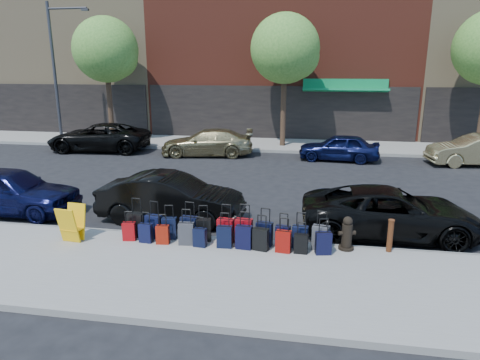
% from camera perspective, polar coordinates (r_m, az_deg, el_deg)
% --- Properties ---
extents(ground, '(120.00, 120.00, 0.00)m').
position_cam_1_polar(ground, '(15.87, 1.37, -1.98)').
color(ground, black).
rests_on(ground, ground).
extents(sidewalk_near, '(60.00, 4.00, 0.15)m').
position_cam_1_polar(sidewalk_near, '(9.92, -4.19, -12.51)').
color(sidewalk_near, gray).
rests_on(sidewalk_near, ground).
extents(sidewalk_far, '(60.00, 4.00, 0.15)m').
position_cam_1_polar(sidewalk_far, '(25.53, 4.62, 4.71)').
color(sidewalk_far, gray).
rests_on(sidewalk_far, ground).
extents(curb_near, '(60.00, 0.08, 0.15)m').
position_cam_1_polar(curb_near, '(11.70, -1.83, -8.00)').
color(curb_near, gray).
rests_on(curb_near, ground).
extents(curb_far, '(60.00, 0.08, 0.15)m').
position_cam_1_polar(curb_far, '(23.55, 4.18, 3.84)').
color(curb_far, gray).
rests_on(curb_far, ground).
extents(building_left, '(15.00, 12.12, 16.00)m').
position_cam_1_polar(building_left, '(37.82, -20.31, 19.27)').
color(building_left, '#99825E').
rests_on(building_left, ground).
extents(tree_left, '(3.80, 3.80, 7.27)m').
position_cam_1_polar(tree_left, '(27.32, -17.18, 16.04)').
color(tree_left, black).
rests_on(tree_left, sidewalk_far).
extents(tree_center, '(3.80, 3.80, 7.27)m').
position_cam_1_polar(tree_center, '(24.58, 6.34, 16.77)').
color(tree_center, black).
rests_on(tree_center, sidewalk_far).
extents(streetlight, '(2.59, 0.18, 8.00)m').
position_cam_1_polar(streetlight, '(28.13, -23.23, 13.93)').
color(streetlight, '#333338').
rests_on(streetlight, sidewalk_far).
extents(suitcase_front_0, '(0.46, 0.28, 1.07)m').
position_cam_1_polar(suitcase_front_0, '(11.97, -13.65, -5.78)').
color(suitcase_front_0, black).
rests_on(suitcase_front_0, sidewalk_near).
extents(suitcase_front_1, '(0.46, 0.31, 1.01)m').
position_cam_1_polar(suitcase_front_1, '(11.78, -11.42, -6.08)').
color(suitcase_front_1, black).
rests_on(suitcase_front_1, sidewalk_near).
extents(suitcase_front_2, '(0.41, 0.27, 0.92)m').
position_cam_1_polar(suitcase_front_2, '(11.66, -9.41, -6.35)').
color(suitcase_front_2, black).
rests_on(suitcase_front_2, sidewalk_near).
extents(suitcase_front_3, '(0.46, 0.28, 1.05)m').
position_cam_1_polar(suitcase_front_3, '(11.47, -6.77, -6.42)').
color(suitcase_front_3, black).
rests_on(suitcase_front_3, sidewalk_near).
extents(suitcase_front_4, '(0.43, 0.29, 0.97)m').
position_cam_1_polar(suitcase_front_4, '(11.40, -4.90, -6.62)').
color(suitcase_front_4, black).
rests_on(suitcase_front_4, sidewalk_near).
extents(suitcase_front_5, '(0.45, 0.28, 1.02)m').
position_cam_1_polar(suitcase_front_5, '(11.27, -1.92, -6.74)').
color(suitcase_front_5, '#980910').
rests_on(suitcase_front_5, sidewalk_near).
extents(suitcase_front_6, '(0.46, 0.28, 1.05)m').
position_cam_1_polar(suitcase_front_6, '(11.20, 0.52, -6.83)').
color(suitcase_front_6, maroon).
rests_on(suitcase_front_6, sidewalk_near).
extents(suitcase_front_7, '(0.44, 0.30, 0.99)m').
position_cam_1_polar(suitcase_front_7, '(11.10, 3.27, -7.16)').
color(suitcase_front_7, black).
rests_on(suitcase_front_7, sidewalk_near).
extents(suitcase_front_8, '(0.39, 0.26, 0.88)m').
position_cam_1_polar(suitcase_front_8, '(11.09, 5.72, -7.44)').
color(suitcase_front_8, black).
rests_on(suitcase_front_8, sidewalk_near).
extents(suitcase_front_9, '(0.41, 0.26, 0.94)m').
position_cam_1_polar(suitcase_front_9, '(11.03, 8.02, -7.55)').
color(suitcase_front_9, black).
rests_on(suitcase_front_9, sidewalk_near).
extents(suitcase_front_10, '(0.45, 0.31, 1.00)m').
position_cam_1_polar(suitcase_front_10, '(11.03, 10.70, -7.56)').
color(suitcase_front_10, '#424248').
rests_on(suitcase_front_10, sidewalk_near).
extents(suitcase_back_0, '(0.36, 0.24, 0.79)m').
position_cam_1_polar(suitcase_back_0, '(11.78, -14.56, -6.63)').
color(suitcase_back_0, '#9E0A0E').
rests_on(suitcase_back_0, sidewalk_near).
extents(suitcase_back_1, '(0.36, 0.22, 0.82)m').
position_cam_1_polar(suitcase_back_1, '(11.55, -12.44, -6.90)').
color(suitcase_back_1, black).
rests_on(suitcase_back_1, sidewalk_near).
extents(suitcase_back_2, '(0.35, 0.23, 0.79)m').
position_cam_1_polar(suitcase_back_2, '(11.38, -10.27, -7.17)').
color(suitcase_back_2, maroon).
rests_on(suitcase_back_2, sidewalk_near).
extents(suitcase_back_3, '(0.42, 0.27, 0.94)m').
position_cam_1_polar(suitcase_back_3, '(11.23, -7.15, -7.10)').
color(suitcase_back_3, '#353439').
rests_on(suitcase_back_3, sidewalk_near).
extents(suitcase_back_4, '(0.35, 0.22, 0.79)m').
position_cam_1_polar(suitcase_back_4, '(11.08, -5.37, -7.62)').
color(suitcase_back_4, black).
rests_on(suitcase_back_4, sidewalk_near).
extents(suitcase_back_5, '(0.39, 0.23, 0.91)m').
position_cam_1_polar(suitcase_back_5, '(10.98, -2.08, -7.56)').
color(suitcase_back_5, black).
rests_on(suitcase_back_5, sidewalk_near).
extents(suitcase_back_6, '(0.43, 0.27, 0.96)m').
position_cam_1_polar(suitcase_back_6, '(10.90, 0.52, -7.63)').
color(suitcase_back_6, black).
rests_on(suitcase_back_6, sidewalk_near).
extents(suitcase_back_7, '(0.42, 0.29, 0.91)m').
position_cam_1_polar(suitcase_back_7, '(10.83, 2.79, -7.90)').
color(suitcase_back_7, black).
rests_on(suitcase_back_7, sidewalk_near).
extents(suitcase_back_8, '(0.40, 0.26, 0.89)m').
position_cam_1_polar(suitcase_back_8, '(10.77, 5.80, -8.15)').
color(suitcase_back_8, maroon).
rests_on(suitcase_back_8, sidewalk_near).
extents(suitcase_back_9, '(0.34, 0.21, 0.79)m').
position_cam_1_polar(suitcase_back_9, '(10.77, 8.12, -8.39)').
color(suitcase_back_9, black).
rests_on(suitcase_back_9, sidewalk_near).
extents(suitcase_back_10, '(0.42, 0.29, 0.91)m').
position_cam_1_polar(suitcase_back_10, '(10.80, 11.05, -8.26)').
color(suitcase_back_10, black).
rests_on(suitcase_back_10, sidewalk_near).
extents(fire_hydrant, '(0.45, 0.39, 0.87)m').
position_cam_1_polar(fire_hydrant, '(11.15, 14.06, -7.03)').
color(fire_hydrant, black).
rests_on(fire_hydrant, sidewalk_near).
extents(bollard, '(0.16, 0.16, 0.84)m').
position_cam_1_polar(bollard, '(11.31, 19.39, -6.95)').
color(bollard, '#38190C').
rests_on(bollard, sidewalk_near).
extents(display_rack, '(0.59, 0.64, 0.96)m').
position_cam_1_polar(display_rack, '(12.12, -21.50, -5.46)').
color(display_rack, yellow).
rests_on(display_rack, sidewalk_near).
extents(car_near_0, '(4.48, 1.81, 1.53)m').
position_cam_1_polar(car_near_0, '(15.57, -28.43, -1.27)').
color(car_near_0, '#0C0F36').
rests_on(car_near_0, ground).
extents(car_near_1, '(4.48, 1.72, 1.46)m').
position_cam_1_polar(car_near_1, '(13.23, -9.17, -2.40)').
color(car_near_1, black).
rests_on(car_near_1, ground).
extents(car_near_2, '(4.95, 2.37, 1.36)m').
position_cam_1_polar(car_near_2, '(12.69, 19.43, -4.08)').
color(car_near_2, black).
rests_on(car_near_2, ground).
extents(car_far_0, '(5.69, 2.90, 1.54)m').
position_cam_1_polar(car_far_0, '(25.13, -18.29, 5.44)').
color(car_far_0, black).
rests_on(car_far_0, ground).
extents(car_far_1, '(5.03, 2.57, 1.40)m').
position_cam_1_polar(car_far_1, '(22.69, -4.41, 5.01)').
color(car_far_1, '#918459').
rests_on(car_far_1, ground).
extents(car_far_2, '(4.06, 1.92, 1.34)m').
position_cam_1_polar(car_far_2, '(21.99, 13.04, 4.26)').
color(car_far_2, '#0D133C').
rests_on(car_far_2, ground).
extents(car_far_3, '(4.63, 2.08, 1.47)m').
position_cam_1_polar(car_far_3, '(23.25, 29.06, 3.48)').
color(car_far_3, tan).
rests_on(car_far_3, ground).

